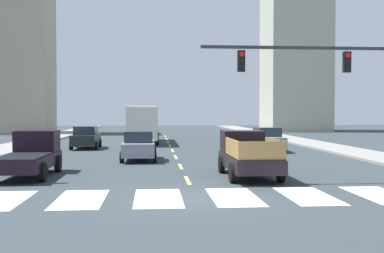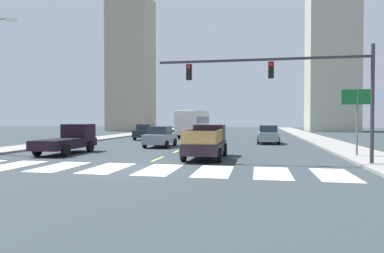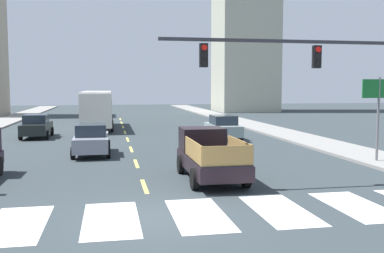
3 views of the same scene
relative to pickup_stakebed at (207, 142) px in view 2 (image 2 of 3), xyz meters
name	(u,v)px [view 2 (image 2 of 3)]	position (x,y,z in m)	size (l,w,h in m)	color
ground_plane	(133,169)	(-2.72, -5.09, -0.94)	(160.00, 160.00, 0.00)	#2D363A
sidewalk_right	(330,143)	(9.50, 12.91, -0.86)	(3.22, 110.00, 0.15)	gray
sidewalk_left	(84,140)	(-14.94, 12.91, -0.86)	(3.22, 110.00, 0.15)	gray
crosswalk_stripe_1	(13,165)	(-9.04, -5.09, -0.93)	(1.56, 3.55, 0.01)	silver
crosswalk_stripe_2	(59,167)	(-6.51, -5.09, -0.93)	(1.56, 3.55, 0.01)	silver
crosswalk_stripe_3	(108,168)	(-3.98, -5.09, -0.93)	(1.56, 3.55, 0.01)	silver
crosswalk_stripe_4	(159,170)	(-1.46, -5.09, -0.93)	(1.56, 3.55, 0.01)	silver
crosswalk_stripe_5	(214,171)	(1.07, -5.09, -0.93)	(1.56, 3.55, 0.01)	silver
crosswalk_stripe_6	(272,173)	(3.60, -5.09, -0.93)	(1.56, 3.55, 0.01)	silver
crosswalk_stripe_7	(334,175)	(6.13, -5.09, -0.93)	(1.56, 3.55, 0.01)	silver
lane_dash_0	(158,159)	(-2.72, -1.09, -0.93)	(0.16, 2.40, 0.01)	#DDD354
lane_dash_1	(178,151)	(-2.72, 3.91, -0.93)	(0.16, 2.40, 0.01)	#DDD354
lane_dash_2	(191,146)	(-2.72, 8.91, -0.93)	(0.16, 2.40, 0.01)	#DDD354
lane_dash_3	(200,142)	(-2.72, 13.91, -0.93)	(0.16, 2.40, 0.01)	#DDD354
lane_dash_4	(207,139)	(-2.72, 18.91, -0.93)	(0.16, 2.40, 0.01)	#DDD354
lane_dash_5	(213,137)	(-2.72, 23.91, -0.93)	(0.16, 2.40, 0.01)	#DDD354
lane_dash_6	(217,135)	(-2.72, 28.91, -0.93)	(0.16, 2.40, 0.01)	#DDD354
lane_dash_7	(221,133)	(-2.72, 33.91, -0.93)	(0.16, 2.40, 0.01)	#DDD354
pickup_stakebed	(207,142)	(0.00, 0.00, 0.00)	(2.18, 5.20, 1.96)	black
pickup_dark	(69,140)	(-9.58, 0.99, -0.02)	(2.18, 5.20, 1.96)	black
city_bus	(194,122)	(-5.01, 22.53, 1.02)	(2.72, 10.80, 3.32)	silver
sedan_far	(160,137)	(-4.96, 7.13, -0.08)	(2.02, 4.40, 1.72)	gray
sedan_mid	(268,134)	(3.96, 12.75, -0.08)	(2.02, 4.40, 1.72)	gray
sedan_near_right	(146,132)	(-9.23, 16.31, -0.08)	(2.02, 4.40, 1.72)	black
traffic_signal_gantry	(296,81)	(4.91, -2.07, 3.33)	(10.86, 0.27, 6.00)	#2D2D33
direction_sign_green	(357,107)	(8.80, 1.76, 2.10)	(1.70, 0.12, 4.20)	slate
block_mid_left	(131,65)	(-20.96, 42.22, 11.82)	(7.65, 7.38, 25.51)	#A29782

